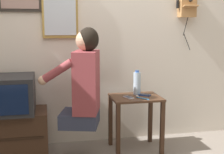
{
  "coord_description": "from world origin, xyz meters",
  "views": [
    {
      "loc": [
        -0.58,
        -2.3,
        1.31
      ],
      "look_at": [
        0.06,
        0.69,
        0.8
      ],
      "focal_mm": 50.0,
      "sensor_mm": 36.0,
      "label": 1
    }
  ],
  "objects_px": {
    "wall_mirror": "(60,8)",
    "wall_phone_antique": "(187,2)",
    "person": "(84,81)",
    "television": "(7,94)",
    "cell_phone_held": "(129,97)",
    "water_bottle": "(137,83)",
    "cell_phone_spare": "(144,95)",
    "toothbrush": "(142,98)"
  },
  "relations": [
    {
      "from": "water_bottle",
      "to": "wall_phone_antique",
      "type": "bearing_deg",
      "value": 18.15
    },
    {
      "from": "person",
      "to": "wall_phone_antique",
      "type": "distance_m",
      "value": 1.52
    },
    {
      "from": "wall_mirror",
      "to": "cell_phone_held",
      "type": "bearing_deg",
      "value": -31.6
    },
    {
      "from": "television",
      "to": "wall_phone_antique",
      "type": "bearing_deg",
      "value": 7.0
    },
    {
      "from": "cell_phone_spare",
      "to": "cell_phone_held",
      "type": "bearing_deg",
      "value": 147.7
    },
    {
      "from": "television",
      "to": "cell_phone_held",
      "type": "distance_m",
      "value": 1.2
    },
    {
      "from": "person",
      "to": "wall_mirror",
      "type": "relative_size",
      "value": 1.5
    },
    {
      "from": "person",
      "to": "cell_phone_spare",
      "type": "relative_size",
      "value": 7.09
    },
    {
      "from": "wall_phone_antique",
      "to": "toothbrush",
      "type": "bearing_deg",
      "value": -147.83
    },
    {
      "from": "television",
      "to": "toothbrush",
      "type": "height_order",
      "value": "television"
    },
    {
      "from": "cell_phone_held",
      "to": "wall_phone_antique",
      "type": "bearing_deg",
      "value": 8.73
    },
    {
      "from": "wall_mirror",
      "to": "wall_phone_antique",
      "type": "bearing_deg",
      "value": -1.66
    },
    {
      "from": "cell_phone_spare",
      "to": "water_bottle",
      "type": "bearing_deg",
      "value": 76.06
    },
    {
      "from": "wall_phone_antique",
      "to": "wall_mirror",
      "type": "bearing_deg",
      "value": 178.34
    },
    {
      "from": "wall_mirror",
      "to": "toothbrush",
      "type": "xyz_separation_m",
      "value": [
        0.77,
        -0.45,
        -0.91
      ]
    },
    {
      "from": "television",
      "to": "water_bottle",
      "type": "height_order",
      "value": "water_bottle"
    },
    {
      "from": "person",
      "to": "toothbrush",
      "type": "height_order",
      "value": "person"
    },
    {
      "from": "person",
      "to": "water_bottle",
      "type": "bearing_deg",
      "value": -56.47
    },
    {
      "from": "cell_phone_spare",
      "to": "toothbrush",
      "type": "relative_size",
      "value": 0.93
    },
    {
      "from": "cell_phone_held",
      "to": "water_bottle",
      "type": "distance_m",
      "value": 0.23
    },
    {
      "from": "wall_phone_antique",
      "to": "water_bottle",
      "type": "relative_size",
      "value": 2.85
    },
    {
      "from": "wall_phone_antique",
      "to": "cell_phone_spare",
      "type": "height_order",
      "value": "wall_phone_antique"
    },
    {
      "from": "wall_mirror",
      "to": "toothbrush",
      "type": "bearing_deg",
      "value": -30.41
    },
    {
      "from": "person",
      "to": "cell_phone_held",
      "type": "relative_size",
      "value": 7.07
    },
    {
      "from": "person",
      "to": "cell_phone_held",
      "type": "distance_m",
      "value": 0.5
    },
    {
      "from": "wall_mirror",
      "to": "cell_phone_held",
      "type": "relative_size",
      "value": 4.71
    },
    {
      "from": "television",
      "to": "wall_phone_antique",
      "type": "distance_m",
      "value": 2.18
    },
    {
      "from": "person",
      "to": "cell_phone_held",
      "type": "height_order",
      "value": "person"
    },
    {
      "from": "wall_phone_antique",
      "to": "cell_phone_spare",
      "type": "distance_m",
      "value": 1.17
    },
    {
      "from": "television",
      "to": "cell_phone_held",
      "type": "height_order",
      "value": "television"
    },
    {
      "from": "water_bottle",
      "to": "toothbrush",
      "type": "height_order",
      "value": "water_bottle"
    },
    {
      "from": "person",
      "to": "cell_phone_spare",
      "type": "distance_m",
      "value": 0.69
    },
    {
      "from": "wall_mirror",
      "to": "toothbrush",
      "type": "height_order",
      "value": "wall_mirror"
    },
    {
      "from": "wall_mirror",
      "to": "cell_phone_held",
      "type": "height_order",
      "value": "wall_mirror"
    },
    {
      "from": "person",
      "to": "television",
      "type": "height_order",
      "value": "person"
    },
    {
      "from": "cell_phone_held",
      "to": "television",
      "type": "bearing_deg",
      "value": 158.27
    },
    {
      "from": "person",
      "to": "cell_phone_spare",
      "type": "bearing_deg",
      "value": -64.16
    },
    {
      "from": "television",
      "to": "cell_phone_held",
      "type": "bearing_deg",
      "value": -5.6
    },
    {
      "from": "cell_phone_held",
      "to": "water_bottle",
      "type": "relative_size",
      "value": 0.52
    },
    {
      "from": "cell_phone_held",
      "to": "toothbrush",
      "type": "bearing_deg",
      "value": -39.63
    },
    {
      "from": "cell_phone_held",
      "to": "cell_phone_spare",
      "type": "relative_size",
      "value": 1.0
    },
    {
      "from": "wall_mirror",
      "to": "cell_phone_spare",
      "type": "height_order",
      "value": "wall_mirror"
    }
  ]
}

